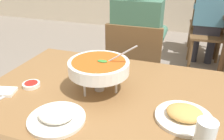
% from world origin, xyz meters
% --- Properties ---
extents(dining_table_main, '(1.21, 0.88, 0.72)m').
position_xyz_m(dining_table_main, '(0.00, 0.00, 0.62)').
color(dining_table_main, brown).
rests_on(dining_table_main, ground_plane).
extents(chair_diner_main, '(0.44, 0.44, 0.90)m').
position_xyz_m(chair_diner_main, '(-0.00, 0.73, 0.51)').
color(chair_diner_main, brown).
rests_on(chair_diner_main, ground_plane).
extents(diner_main, '(0.40, 0.45, 1.31)m').
position_xyz_m(diner_main, '(0.00, 0.76, 0.75)').
color(diner_main, '#2D2D38').
rests_on(diner_main, ground_plane).
extents(curry_bowl, '(0.33, 0.30, 0.26)m').
position_xyz_m(curry_bowl, '(-0.02, 0.01, 0.85)').
color(curry_bowl, silver).
rests_on(curry_bowl, dining_table_main).
extents(rice_plate, '(0.24, 0.24, 0.06)m').
position_xyz_m(rice_plate, '(-0.09, -0.28, 0.74)').
color(rice_plate, white).
rests_on(rice_plate, dining_table_main).
extents(appetizer_plate, '(0.24, 0.24, 0.06)m').
position_xyz_m(appetizer_plate, '(0.40, -0.10, 0.74)').
color(appetizer_plate, white).
rests_on(appetizer_plate, dining_table_main).
extents(sauce_dish, '(0.09, 0.09, 0.02)m').
position_xyz_m(sauce_dish, '(-0.37, -0.08, 0.73)').
color(sauce_dish, white).
rests_on(sauce_dish, dining_table_main).
extents(napkin_folded, '(0.14, 0.11, 0.02)m').
position_xyz_m(napkin_folded, '(-0.46, -0.18, 0.73)').
color(napkin_folded, white).
rests_on(napkin_folded, dining_table_main).
extents(spoon_utensil, '(0.05, 0.17, 0.01)m').
position_xyz_m(spoon_utensil, '(-0.43, -0.23, 0.73)').
color(spoon_utensil, silver).
rests_on(spoon_utensil, dining_table_main).
extents(drink_glass, '(0.07, 0.07, 0.13)m').
position_xyz_m(drink_glass, '(0.47, -0.26, 0.78)').
color(drink_glass, silver).
rests_on(drink_glass, dining_table_main).
extents(chair_bg_left, '(0.46, 0.46, 0.90)m').
position_xyz_m(chair_bg_left, '(0.61, 2.23, 0.51)').
color(chair_bg_left, brown).
rests_on(chair_bg_left, ground_plane).
extents(chair_bg_right, '(0.48, 0.48, 0.90)m').
position_xyz_m(chair_bg_right, '(0.70, 2.73, 0.51)').
color(chair_bg_right, brown).
rests_on(chair_bg_right, ground_plane).
extents(patron_bg_left, '(0.40, 0.45, 1.31)m').
position_xyz_m(patron_bg_left, '(0.59, 2.21, 0.75)').
color(patron_bg_left, '#2D2D38').
rests_on(patron_bg_left, ground_plane).
extents(patron_bg_right, '(0.45, 0.40, 1.31)m').
position_xyz_m(patron_bg_right, '(0.66, 2.66, 0.75)').
color(patron_bg_right, '#2D2D38').
rests_on(patron_bg_right, ground_plane).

